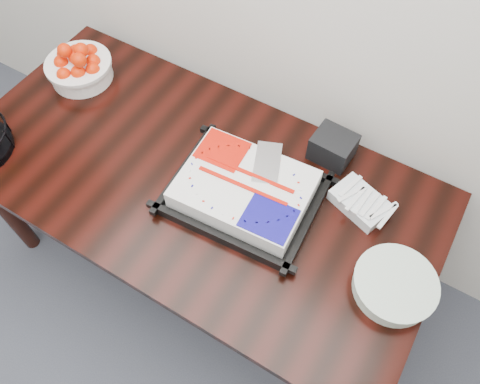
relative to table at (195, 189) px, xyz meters
The scene contains 6 objects.
table is the anchor object (origin of this frame).
cake_tray 0.25m from the table, ahead, with size 0.53×0.43×0.10m.
tangerine_bowl 0.73m from the table, 165.13° to the left, with size 0.27×0.27×0.17m.
plate_stack 0.79m from the table, ahead, with size 0.26×0.26×0.06m.
fork_bag 0.61m from the table, 18.76° to the left, with size 0.22×0.18×0.06m.
napkin_box 0.54m from the table, 41.29° to the left, with size 0.15×0.13×0.11m, color black.
Camera 1 is at (0.65, 1.26, 2.16)m, focal length 35.00 mm.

